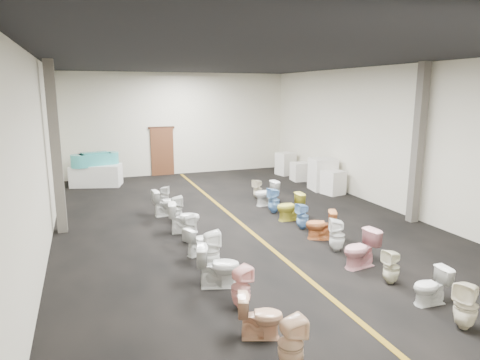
% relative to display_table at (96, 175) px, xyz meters
% --- Properties ---
extents(floor, '(16.00, 16.00, 0.00)m').
position_rel_display_table_xyz_m(floor, '(3.68, -6.63, -0.42)').
color(floor, black).
rests_on(floor, ground).
extents(ceiling, '(16.00, 16.00, 0.00)m').
position_rel_display_table_xyz_m(ceiling, '(3.68, -6.63, 4.08)').
color(ceiling, black).
rests_on(ceiling, ground).
extents(wall_back, '(10.00, 0.00, 10.00)m').
position_rel_display_table_xyz_m(wall_back, '(3.68, 1.37, 1.83)').
color(wall_back, beige).
rests_on(wall_back, ground).
extents(wall_left, '(0.00, 16.00, 16.00)m').
position_rel_display_table_xyz_m(wall_left, '(-1.32, -6.63, 1.83)').
color(wall_left, beige).
rests_on(wall_left, ground).
extents(wall_right, '(0.00, 16.00, 16.00)m').
position_rel_display_table_xyz_m(wall_right, '(8.68, -6.63, 1.83)').
color(wall_right, beige).
rests_on(wall_right, ground).
extents(aisle_stripe, '(0.12, 15.60, 0.01)m').
position_rel_display_table_xyz_m(aisle_stripe, '(3.68, -6.63, -0.42)').
color(aisle_stripe, '#7E5D12').
rests_on(aisle_stripe, floor).
extents(back_door, '(1.00, 0.10, 2.10)m').
position_rel_display_table_xyz_m(back_door, '(2.88, 1.31, 0.63)').
color(back_door, '#562D19').
rests_on(back_door, floor).
extents(door_frame, '(1.15, 0.08, 0.10)m').
position_rel_display_table_xyz_m(door_frame, '(2.88, 1.32, 1.70)').
color(door_frame, '#331C11').
rests_on(door_frame, back_door).
extents(column_left, '(0.25, 0.25, 4.50)m').
position_rel_display_table_xyz_m(column_left, '(-1.07, -5.63, 1.83)').
color(column_left, '#59544C').
rests_on(column_left, floor).
extents(column_right, '(0.25, 0.25, 4.50)m').
position_rel_display_table_xyz_m(column_right, '(8.43, -8.13, 1.83)').
color(column_right, '#59544C').
rests_on(column_right, floor).
extents(display_table, '(2.08, 1.43, 0.84)m').
position_rel_display_table_xyz_m(display_table, '(0.00, 0.00, 0.00)').
color(display_table, white).
rests_on(display_table, floor).
extents(bathtub, '(1.82, 0.96, 0.55)m').
position_rel_display_table_xyz_m(bathtub, '(0.00, 0.00, 0.65)').
color(bathtub, teal).
rests_on(bathtub, display_table).
extents(appliance_crate_a, '(0.80, 0.80, 0.87)m').
position_rel_display_table_xyz_m(appliance_crate_a, '(8.08, -4.46, 0.01)').
color(appliance_crate_a, silver).
rests_on(appliance_crate_a, floor).
extents(appliance_crate_b, '(0.97, 0.97, 1.21)m').
position_rel_display_table_xyz_m(appliance_crate_b, '(8.08, -3.71, 0.18)').
color(appliance_crate_b, silver).
rests_on(appliance_crate_b, floor).
extents(appliance_crate_c, '(0.72, 0.72, 0.76)m').
position_rel_display_table_xyz_m(appliance_crate_c, '(8.08, -1.90, -0.04)').
color(appliance_crate_c, silver).
rests_on(appliance_crate_c, floor).
extents(appliance_crate_d, '(0.82, 0.82, 1.00)m').
position_rel_display_table_xyz_m(appliance_crate_d, '(8.08, -0.52, 0.08)').
color(appliance_crate_d, white).
rests_on(appliance_crate_d, floor).
extents(toilet_left_1, '(0.38, 0.37, 0.78)m').
position_rel_display_table_xyz_m(toilet_left_1, '(2.05, -12.99, -0.03)').
color(toilet_left_1, '#E0B48E').
rests_on(toilet_left_1, floor).
extents(toilet_left_2, '(0.78, 0.60, 0.70)m').
position_rel_display_table_xyz_m(toilet_left_2, '(1.97, -12.11, -0.07)').
color(toilet_left_2, tan).
rests_on(toilet_left_2, floor).
extents(toilet_left_3, '(0.44, 0.43, 0.76)m').
position_rel_display_table_xyz_m(toilet_left_3, '(2.01, -11.16, -0.04)').
color(toilet_left_3, '#F3ADA8').
rests_on(toilet_left_3, floor).
extents(toilet_left_4, '(0.92, 0.68, 0.84)m').
position_rel_display_table_xyz_m(toilet_left_4, '(1.89, -10.22, -0.00)').
color(toilet_left_4, silver).
rests_on(toilet_left_4, floor).
extents(toilet_left_5, '(0.43, 0.42, 0.86)m').
position_rel_display_table_xyz_m(toilet_left_5, '(1.97, -9.41, 0.01)').
color(toilet_left_5, white).
rests_on(toilet_left_5, floor).
extents(toilet_left_6, '(0.75, 0.61, 0.66)m').
position_rel_display_table_xyz_m(toilet_left_6, '(1.94, -8.49, -0.09)').
color(toilet_left_6, white).
rests_on(toilet_left_6, floor).
extents(toilet_left_7, '(0.34, 0.33, 0.71)m').
position_rel_display_table_xyz_m(toilet_left_7, '(1.94, -7.62, -0.07)').
color(toilet_left_7, silver).
rests_on(toilet_left_7, floor).
extents(toilet_left_8, '(0.90, 0.63, 0.83)m').
position_rel_display_table_xyz_m(toilet_left_8, '(2.00, -6.84, -0.01)').
color(toilet_left_8, white).
rests_on(toilet_left_8, floor).
extents(toilet_left_9, '(0.38, 0.37, 0.78)m').
position_rel_display_table_xyz_m(toilet_left_9, '(1.97, -5.89, -0.03)').
color(toilet_left_9, silver).
rests_on(toilet_left_9, floor).
extents(toilet_left_10, '(0.82, 0.51, 0.81)m').
position_rel_display_table_xyz_m(toilet_left_10, '(1.83, -5.07, -0.02)').
color(toilet_left_10, white).
rests_on(toilet_left_10, floor).
extents(toilet_left_11, '(0.41, 0.41, 0.69)m').
position_rel_display_table_xyz_m(toilet_left_11, '(1.96, -4.08, -0.08)').
color(toilet_left_11, silver).
rests_on(toilet_left_11, floor).
extents(toilet_right_0, '(0.48, 0.47, 0.80)m').
position_rel_display_table_xyz_m(toilet_right_0, '(5.12, -13.01, -0.02)').
color(toilet_right_0, '#EEE4C6').
rests_on(toilet_right_0, floor).
extents(toilet_right_1, '(0.68, 0.41, 0.68)m').
position_rel_display_table_xyz_m(toilet_right_1, '(5.21, -12.20, -0.08)').
color(toilet_right_1, white).
rests_on(toilet_right_1, floor).
extents(toilet_right_2, '(0.34, 0.34, 0.70)m').
position_rel_display_table_xyz_m(toilet_right_2, '(5.10, -11.28, -0.07)').
color(toilet_right_2, beige).
rests_on(toilet_right_2, floor).
extents(toilet_right_3, '(0.86, 0.57, 0.82)m').
position_rel_display_table_xyz_m(toilet_right_3, '(5.01, -10.40, -0.01)').
color(toilet_right_3, pink).
rests_on(toilet_right_3, floor).
extents(toilet_right_4, '(0.48, 0.47, 0.80)m').
position_rel_display_table_xyz_m(toilet_right_4, '(5.06, -9.42, -0.02)').
color(toilet_right_4, white).
rests_on(toilet_right_4, floor).
extents(toilet_right_5, '(0.86, 0.70, 0.76)m').
position_rel_display_table_xyz_m(toilet_right_5, '(5.13, -8.55, -0.04)').
color(toilet_right_5, '#CC6F37').
rests_on(toilet_right_5, floor).
extents(toilet_right_6, '(0.35, 0.34, 0.72)m').
position_rel_display_table_xyz_m(toilet_right_6, '(5.09, -7.67, -0.06)').
color(toilet_right_6, '#77A9DE').
rests_on(toilet_right_6, floor).
extents(toilet_right_7, '(0.80, 0.48, 0.80)m').
position_rel_display_table_xyz_m(toilet_right_7, '(5.14, -6.81, -0.02)').
color(toilet_right_7, gold).
rests_on(toilet_right_7, floor).
extents(toilet_right_8, '(0.37, 0.37, 0.79)m').
position_rel_display_table_xyz_m(toilet_right_8, '(5.02, -5.96, -0.02)').
color(toilet_right_8, '#6FA3DB').
rests_on(toilet_right_8, floor).
extents(toilet_right_9, '(0.81, 0.49, 0.81)m').
position_rel_display_table_xyz_m(toilet_right_9, '(5.16, -5.05, -0.02)').
color(toilet_right_9, white).
rests_on(toilet_right_9, floor).
extents(toilet_right_10, '(0.42, 0.41, 0.69)m').
position_rel_display_table_xyz_m(toilet_right_10, '(5.22, -4.16, -0.07)').
color(toilet_right_10, '#EFE5C7').
rests_on(toilet_right_10, floor).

